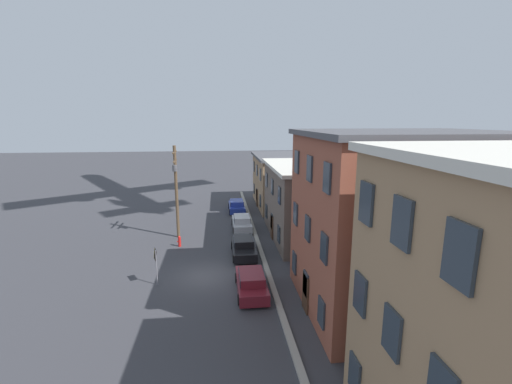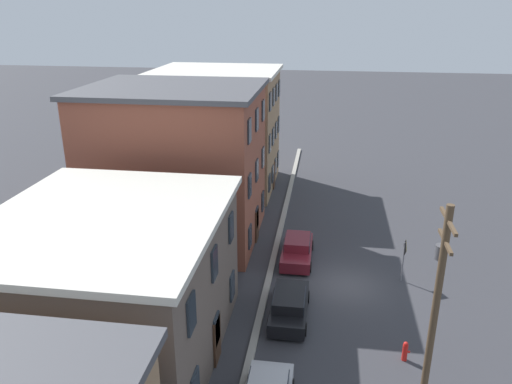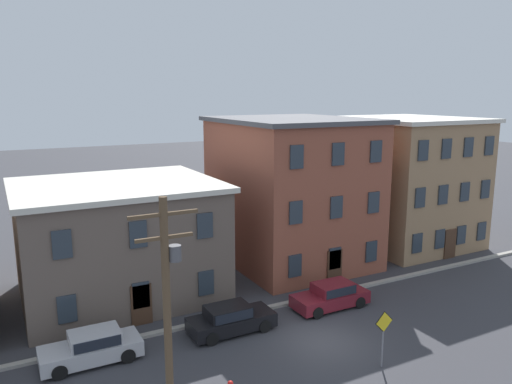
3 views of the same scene
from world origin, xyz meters
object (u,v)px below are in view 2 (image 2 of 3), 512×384
object	(u,v)px
caution_sign	(404,254)
utility_pole	(437,298)
car_black	(289,305)
fire_hydrant	(405,351)
car_maroon	(297,248)

from	to	relation	value
caution_sign	utility_pole	xyz separation A→B (m)	(-9.57, 0.37, 3.07)
car_black	fire_hydrant	bearing A→B (deg)	-115.01
car_maroon	caution_sign	world-z (taller)	caution_sign
car_maroon	utility_pole	bearing A→B (deg)	-152.89
car_black	fire_hydrant	distance (m)	5.98
car_black	caution_sign	xyz separation A→B (m)	(4.55, -6.16, 1.02)
car_maroon	utility_pole	world-z (taller)	utility_pole
car_maroon	caution_sign	bearing A→B (deg)	-106.00
car_maroon	caution_sign	size ratio (longest dim) A/B	1.67
car_maroon	car_black	bearing A→B (deg)	-179.75
car_black	fire_hydrant	xyz separation A→B (m)	(-2.53, -5.42, -0.27)
caution_sign	fire_hydrant	world-z (taller)	caution_sign
car_maroon	fire_hydrant	world-z (taller)	car_maroon
car_maroon	fire_hydrant	xyz separation A→B (m)	(-8.84, -5.44, -0.27)
car_maroon	fire_hydrant	size ratio (longest dim) A/B	4.58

